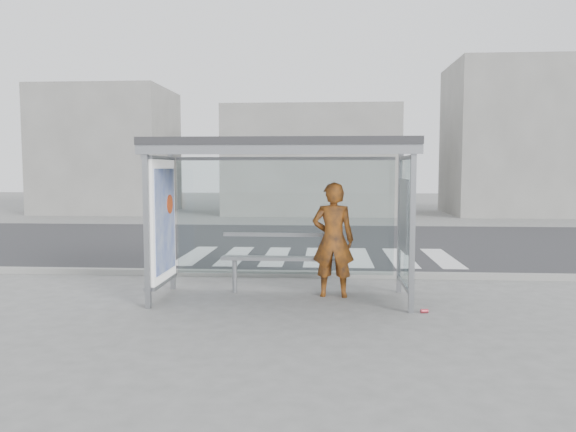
# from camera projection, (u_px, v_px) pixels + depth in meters

# --- Properties ---
(ground) EXTENTS (80.00, 80.00, 0.00)m
(ground) POSITION_uv_depth(u_px,v_px,m) (281.00, 300.00, 9.21)
(ground) COLOR slate
(ground) RESTS_ON ground
(road) EXTENTS (30.00, 10.00, 0.01)m
(road) POSITION_uv_depth(u_px,v_px,m) (301.00, 243.00, 16.17)
(road) COLOR #2A2A2C
(road) RESTS_ON ground
(curb) EXTENTS (30.00, 0.18, 0.12)m
(curb) POSITION_uv_depth(u_px,v_px,m) (289.00, 274.00, 11.14)
(curb) COLOR gray
(curb) RESTS_ON ground
(crosswalk) EXTENTS (6.55, 3.00, 0.00)m
(crosswalk) POSITION_uv_depth(u_px,v_px,m) (317.00, 257.00, 13.65)
(crosswalk) COLOR silver
(crosswalk) RESTS_ON ground
(bus_shelter) EXTENTS (4.25, 1.65, 2.62)m
(bus_shelter) POSITION_uv_depth(u_px,v_px,m) (259.00, 179.00, 9.13)
(bus_shelter) COLOR gray
(bus_shelter) RESTS_ON ground
(building_left) EXTENTS (6.00, 5.00, 6.00)m
(building_left) POSITION_uv_depth(u_px,v_px,m) (108.00, 151.00, 27.53)
(building_left) COLOR slate
(building_left) RESTS_ON ground
(building_center) EXTENTS (8.00, 5.00, 5.00)m
(building_center) POSITION_uv_depth(u_px,v_px,m) (312.00, 161.00, 26.89)
(building_center) COLOR slate
(building_center) RESTS_ON ground
(building_right) EXTENTS (5.00, 5.00, 7.00)m
(building_right) POSITION_uv_depth(u_px,v_px,m) (504.00, 139.00, 26.18)
(building_right) COLOR slate
(building_right) RESTS_ON ground
(person) EXTENTS (0.73, 0.51, 1.92)m
(person) POSITION_uv_depth(u_px,v_px,m) (333.00, 240.00, 9.37)
(person) COLOR red
(person) RESTS_ON ground
(bench) EXTENTS (1.99, 0.33, 1.03)m
(bench) POSITION_uv_depth(u_px,v_px,m) (279.00, 258.00, 9.66)
(bench) COLOR gray
(bench) RESTS_ON ground
(soda_can) EXTENTS (0.12, 0.08, 0.06)m
(soda_can) POSITION_uv_depth(u_px,v_px,m) (424.00, 311.00, 8.36)
(soda_can) COLOR #CD3C4B
(soda_can) RESTS_ON ground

